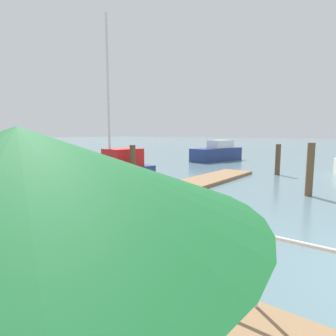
# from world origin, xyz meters

# --- Properties ---
(floating_dock) EXTENTS (15.19, 2.00, 0.18)m
(floating_dock) POSITION_xyz_m (4.09, 9.18, 0.09)
(floating_dock) COLOR #93704C
(floating_dock) RESTS_ON ground_plane
(boardwalk_railing) EXTENTS (0.06, 26.53, 1.08)m
(boardwalk_railing) POSITION_xyz_m (-3.15, 8.32, 1.25)
(boardwalk_railing) COLOR white
(boardwalk_railing) RESTS_ON boardwalk
(dock_piling_0) EXTENTS (0.31, 0.31, 2.39)m
(dock_piling_0) POSITION_xyz_m (6.67, 3.74, 1.19)
(dock_piling_0) COLOR brown
(dock_piling_0) RESTS_ON ground_plane
(dock_piling_1) EXTENTS (0.29, 0.29, 2.21)m
(dock_piling_1) POSITION_xyz_m (3.07, 11.18, 1.11)
(dock_piling_1) COLOR brown
(dock_piling_1) RESTS_ON ground_plane
(dock_piling_2) EXTENTS (0.34, 0.34, 2.07)m
(dock_piling_2) POSITION_xyz_m (12.28, 6.67, 1.03)
(dock_piling_2) COLOR brown
(dock_piling_2) RESTS_ON ground_plane
(moored_boat_0) EXTENTS (4.91, 2.62, 8.63)m
(moored_boat_0) POSITION_xyz_m (2.83, 12.41, 0.77)
(moored_boat_0) COLOR navy
(moored_boat_0) RESTS_ON ground_plane
(moored_boat_1) EXTENTS (6.27, 3.14, 2.09)m
(moored_boat_1) POSITION_xyz_m (18.40, 14.33, 0.83)
(moored_boat_1) COLOR navy
(moored_boat_1) RESTS_ON ground_plane
(patio_umbrella) EXTENTS (2.46, 2.46, 2.44)m
(patio_umbrella) POSITION_xyz_m (-6.06, 2.91, 2.61)
(patio_umbrella) COLOR #B2B2B7
(patio_umbrella) RESTS_ON boardwalk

